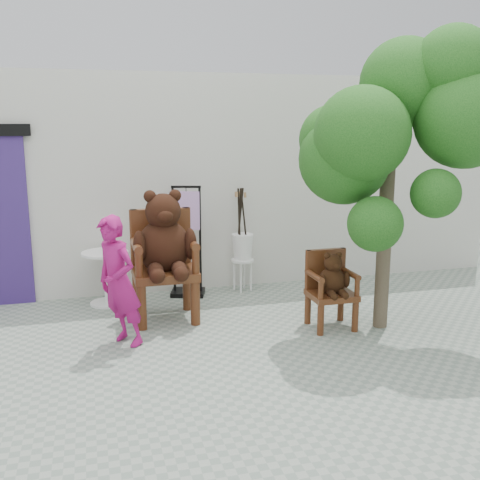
{
  "coord_description": "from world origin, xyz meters",
  "views": [
    {
      "loc": [
        -1.64,
        -5.04,
        2.34
      ],
      "look_at": [
        0.09,
        1.36,
        0.95
      ],
      "focal_mm": 42.0,
      "sensor_mm": 36.0,
      "label": 1
    }
  ],
  "objects_px": {
    "chair_big": "(164,247)",
    "cafe_table": "(106,272)",
    "chair_small": "(331,282)",
    "person": "(119,282)",
    "display_stand": "(187,254)",
    "tree": "(394,128)",
    "stool_bucket": "(242,246)"
  },
  "relations": [
    {
      "from": "person",
      "to": "stool_bucket",
      "type": "relative_size",
      "value": 0.98
    },
    {
      "from": "display_stand",
      "to": "tree",
      "type": "bearing_deg",
      "value": -29.21
    },
    {
      "from": "display_stand",
      "to": "tree",
      "type": "xyz_separation_m",
      "value": [
        1.91,
        -1.97,
        1.7
      ]
    },
    {
      "from": "chair_small",
      "to": "tree",
      "type": "bearing_deg",
      "value": -31.26
    },
    {
      "from": "chair_big",
      "to": "person",
      "type": "distance_m",
      "value": 0.96
    },
    {
      "from": "chair_big",
      "to": "person",
      "type": "height_order",
      "value": "chair_big"
    },
    {
      "from": "cafe_table",
      "to": "chair_big",
      "type": "bearing_deg",
      "value": -48.23
    },
    {
      "from": "person",
      "to": "cafe_table",
      "type": "relative_size",
      "value": 2.01
    },
    {
      "from": "chair_small",
      "to": "person",
      "type": "relative_size",
      "value": 0.63
    },
    {
      "from": "cafe_table",
      "to": "stool_bucket",
      "type": "xyz_separation_m",
      "value": [
        1.88,
        0.13,
        0.2
      ]
    },
    {
      "from": "chair_big",
      "to": "display_stand",
      "type": "height_order",
      "value": "chair_big"
    },
    {
      "from": "tree",
      "to": "chair_small",
      "type": "bearing_deg",
      "value": 148.74
    },
    {
      "from": "display_stand",
      "to": "stool_bucket",
      "type": "bearing_deg",
      "value": 17.1
    },
    {
      "from": "chair_small",
      "to": "person",
      "type": "distance_m",
      "value": 2.39
    },
    {
      "from": "chair_small",
      "to": "cafe_table",
      "type": "relative_size",
      "value": 1.28
    },
    {
      "from": "tree",
      "to": "chair_big",
      "type": "bearing_deg",
      "value": 154.84
    },
    {
      "from": "chair_big",
      "to": "chair_small",
      "type": "distance_m",
      "value": 2.01
    },
    {
      "from": "stool_bucket",
      "to": "display_stand",
      "type": "bearing_deg",
      "value": -179.66
    },
    {
      "from": "display_stand",
      "to": "tree",
      "type": "height_order",
      "value": "tree"
    },
    {
      "from": "tree",
      "to": "display_stand",
      "type": "bearing_deg",
      "value": 134.03
    },
    {
      "from": "chair_small",
      "to": "cafe_table",
      "type": "distance_m",
      "value": 2.92
    },
    {
      "from": "chair_big",
      "to": "tree",
      "type": "relative_size",
      "value": 0.47
    },
    {
      "from": "chair_small",
      "to": "cafe_table",
      "type": "xyz_separation_m",
      "value": [
        -2.48,
        1.53,
        -0.1
      ]
    },
    {
      "from": "chair_big",
      "to": "person",
      "type": "bearing_deg",
      "value": -127.48
    },
    {
      "from": "chair_big",
      "to": "tree",
      "type": "distance_m",
      "value": 2.93
    },
    {
      "from": "chair_small",
      "to": "tree",
      "type": "height_order",
      "value": "tree"
    },
    {
      "from": "person",
      "to": "chair_big",
      "type": "bearing_deg",
      "value": 105.55
    },
    {
      "from": "chair_small",
      "to": "stool_bucket",
      "type": "relative_size",
      "value": 0.62
    },
    {
      "from": "chair_big",
      "to": "chair_small",
      "type": "bearing_deg",
      "value": -23.28
    },
    {
      "from": "person",
      "to": "tree",
      "type": "xyz_separation_m",
      "value": [
        2.9,
        -0.35,
        1.58
      ]
    },
    {
      "from": "chair_big",
      "to": "cafe_table",
      "type": "xyz_separation_m",
      "value": [
        -0.67,
        0.75,
        -0.46
      ]
    },
    {
      "from": "chair_small",
      "to": "display_stand",
      "type": "height_order",
      "value": "display_stand"
    }
  ]
}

